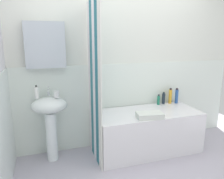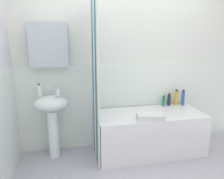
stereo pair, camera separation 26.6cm
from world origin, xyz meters
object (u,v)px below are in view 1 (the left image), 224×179
toothbrush_cup (56,94)px  body_wash_bottle (177,96)px  conditioner_bottle (170,96)px  lotion_bottle (158,100)px  soap_dispenser (37,92)px  bathtub (146,131)px  shampoo_bottle (164,98)px  towel_folded (150,115)px  sink (50,115)px

toothbrush_cup → body_wash_bottle: bearing=4.1°
conditioner_bottle → lotion_bottle: (-0.21, -0.01, -0.04)m
soap_dispenser → bathtub: 1.56m
toothbrush_cup → lotion_bottle: size_ratio=0.53×
body_wash_bottle → conditioner_bottle: 0.10m
lotion_bottle → shampoo_bottle: bearing=9.6°
conditioner_bottle → shampoo_bottle: size_ratio=1.31×
bathtub → conditioner_bottle: bearing=26.7°
shampoo_bottle → soap_dispenser: bearing=-176.1°
soap_dispenser → towel_folded: soap_dispenser is taller
toothbrush_cup → shampoo_bottle: (1.61, 0.16, -0.23)m
shampoo_bottle → lotion_bottle: size_ratio=1.14×
body_wash_bottle → conditioner_bottle: same height
body_wash_bottle → towel_folded: 0.85m
towel_folded → lotion_bottle: bearing=50.4°
body_wash_bottle → shampoo_bottle: 0.21m
body_wash_bottle → towel_folded: (-0.71, -0.47, -0.08)m
toothbrush_cup → conditioner_bottle: (1.72, 0.15, -0.20)m
body_wash_bottle → lotion_bottle: body_wash_bottle is taller
bathtub → conditioner_bottle: 0.71m
soap_dispenser → bathtub: bearing=-5.9°
towel_folded → shampoo_bottle: bearing=45.2°
soap_dispenser → body_wash_bottle: 2.06m
sink → body_wash_bottle: bearing=3.1°
sink → soap_dispenser: size_ratio=5.09×
conditioner_bottle → soap_dispenser: bearing=-176.5°
body_wash_bottle → shampoo_bottle: bearing=171.4°
shampoo_bottle → sink: bearing=-175.5°
body_wash_bottle → shampoo_bottle: size_ratio=1.31×
toothbrush_cup → towel_folded: 1.20m
lotion_bottle → towel_folded: 0.63m
conditioner_bottle → shampoo_bottle: conditioner_bottle is taller
sink → toothbrush_cup: (0.09, -0.03, 0.27)m
shampoo_bottle → conditioner_bottle: bearing=-3.8°
conditioner_bottle → body_wash_bottle: bearing=-13.8°
sink → soap_dispenser: (-0.14, 0.01, 0.30)m
shampoo_bottle → towel_folded: (-0.50, -0.50, -0.05)m
soap_dispenser → towel_folded: (1.34, -0.37, -0.31)m
sink → towel_folded: (1.20, -0.37, -0.02)m
body_wash_bottle → toothbrush_cup: bearing=-175.9°
soap_dispenser → lotion_bottle: bearing=3.6°
body_wash_bottle → conditioner_bottle: bearing=166.2°
sink → bathtub: bearing=-6.1°
bathtub → towel_folded: size_ratio=4.39×
shampoo_bottle → body_wash_bottle: bearing=-8.6°
bathtub → towel_folded: 0.40m
lotion_bottle → sink: bearing=-175.8°
toothbrush_cup → conditioner_bottle: bearing=5.1°
sink → shampoo_bottle: sink is taller
sink → lotion_bottle: sink is taller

